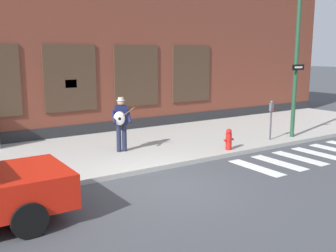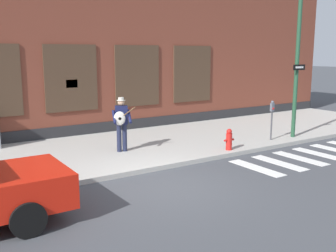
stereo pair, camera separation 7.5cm
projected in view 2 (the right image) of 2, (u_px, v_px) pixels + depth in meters
name	position (u px, v px, depth m)	size (l,w,h in m)	color
ground_plane	(162.00, 185.00, 9.78)	(160.00, 160.00, 0.00)	#424449
sidewalk	(102.00, 152.00, 12.85)	(28.00, 5.26, 0.14)	#ADAAA3
building_backdrop	(53.00, 39.00, 15.97)	(28.00, 4.06, 7.63)	brown
crosswalk	(310.00, 156.00, 12.54)	(5.20, 1.90, 0.01)	silver
busker	(121.00, 121.00, 12.42)	(0.72, 0.66, 1.74)	#1E233D
traffic_light	(323.00, 35.00, 13.25)	(0.60, 2.88, 5.42)	#234C33
parking_meter	(272.00, 114.00, 14.11)	(0.13, 0.11, 1.44)	#47474C
fire_hydrant	(229.00, 139.00, 12.75)	(0.38, 0.20, 0.70)	red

